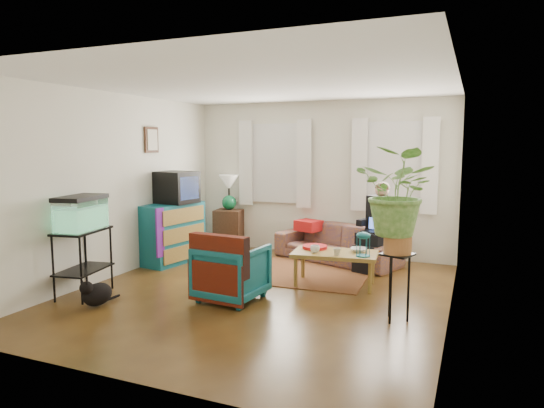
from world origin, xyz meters
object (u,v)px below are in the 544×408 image
at_px(coffee_table, 335,269).
at_px(side_table, 229,229).
at_px(dresser, 172,233).
at_px(aquarium_stand, 84,263).
at_px(plant_stand, 396,287).
at_px(sofa, 337,237).
at_px(armchair, 232,269).

bearing_deg(coffee_table, side_table, 139.60).
relative_size(dresser, coffee_table, 0.95).
xyz_separation_m(side_table, dresser, (-0.34, -1.33, 0.12)).
bearing_deg(aquarium_stand, plant_stand, -0.92).
bearing_deg(sofa, side_table, -168.20).
relative_size(side_table, armchair, 0.94).
relative_size(sofa, plant_stand, 2.74).
bearing_deg(dresser, aquarium_stand, -81.27).
bearing_deg(aquarium_stand, coffee_table, 20.15).
bearing_deg(sofa, dresser, -137.34).
height_order(dresser, coffee_table, dresser).
distance_m(side_table, dresser, 1.38).
relative_size(side_table, aquarium_stand, 0.85).
distance_m(aquarium_stand, plant_stand, 3.78).
distance_m(coffee_table, plant_stand, 1.40).
xyz_separation_m(aquarium_stand, coffee_table, (2.78, 1.62, -0.19)).
bearing_deg(plant_stand, aquarium_stand, -170.81).
height_order(side_table, plant_stand, plant_stand).
bearing_deg(plant_stand, coffee_table, 133.20).
bearing_deg(dresser, coffee_table, 3.51).
bearing_deg(plant_stand, sofa, 118.65).
xyz_separation_m(side_table, plant_stand, (3.38, -2.62, 0.02)).
bearing_deg(plant_stand, dresser, 160.96).
height_order(sofa, coffee_table, sofa).
height_order(aquarium_stand, coffee_table, aquarium_stand).
bearing_deg(aquarium_stand, sofa, 40.25).
distance_m(sofa, coffee_table, 1.38).
bearing_deg(sofa, plant_stand, -42.31).
bearing_deg(sofa, armchair, -86.70).
height_order(dresser, aquarium_stand, dresser).
height_order(sofa, dresser, dresser).
height_order(dresser, armchair, dresser).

